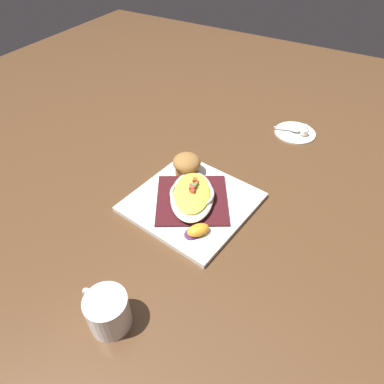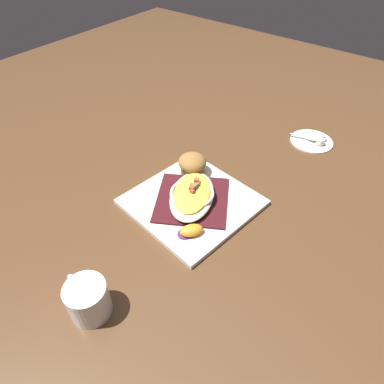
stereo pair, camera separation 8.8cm
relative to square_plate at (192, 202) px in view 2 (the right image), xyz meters
The scene contains 11 objects.
ground_plane 0.01m from the square_plate, ahead, with size 2.60×2.60×0.00m, color brown.
square_plate is the anchor object (origin of this frame).
folded_napkin 0.01m from the square_plate, ahead, with size 0.19×0.18×0.01m, color #42141A.
gratin_dish 0.03m from the square_plate, behind, with size 0.22×0.19×0.04m.
muffin 0.12m from the square_plate, 142.61° to the right, with size 0.08×0.08×0.06m.
orange_garnish 0.12m from the square_plate, 36.32° to the left, with size 0.07×0.06×0.03m.
coffee_mug 0.37m from the square_plate, ahead, with size 0.08×0.11×0.08m.
creamer_saucer 0.49m from the square_plate, 164.23° to the left, with size 0.14×0.14×0.01m, color white.
spoon 0.48m from the square_plate, 164.66° to the left, with size 0.04×0.09×0.01m.
creamer_cup_0 0.49m from the square_plate, 160.67° to the left, with size 0.02×0.02×0.02m, color white.
creamer_cup_1 0.51m from the square_plate, 162.41° to the left, with size 0.02×0.02×0.02m, color white.
Camera 2 is at (0.51, 0.40, 0.65)m, focal length 32.12 mm.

